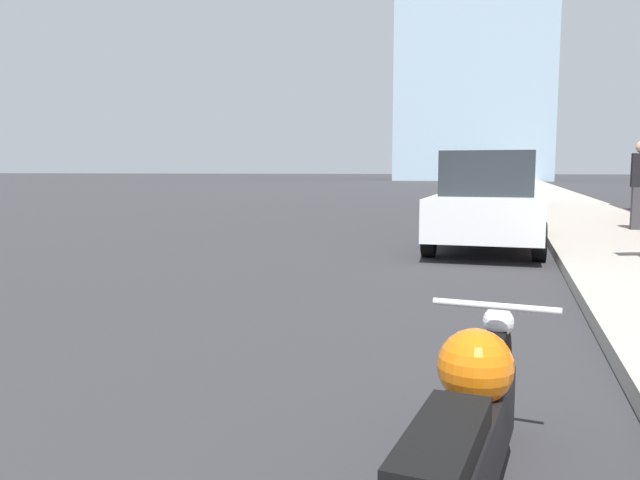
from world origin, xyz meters
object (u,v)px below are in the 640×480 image
Objects in this scene: parked_car_white at (487,202)px; parked_car_blue at (493,184)px; pedestrian at (640,183)px; motorcycle at (462,444)px.

parked_car_blue is at bearing 91.25° from parked_car_white.
parked_car_white is at bearing -135.10° from pedestrian.
pedestrian reaches higher than parked_car_white.
pedestrian is at bearing -70.77° from parked_car_blue.
motorcycle is 21.57m from parked_car_blue.
pedestrian reaches higher than motorcycle.
parked_car_blue is at bearing 97.37° from motorcycle.
motorcycle is 0.56× the size of parked_car_blue.
parked_car_blue is 10.10m from pedestrian.
parked_car_white reaches higher than motorcycle.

